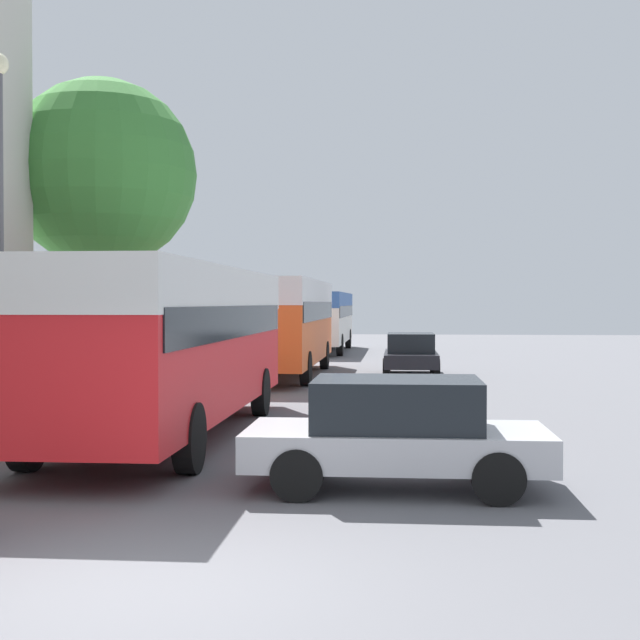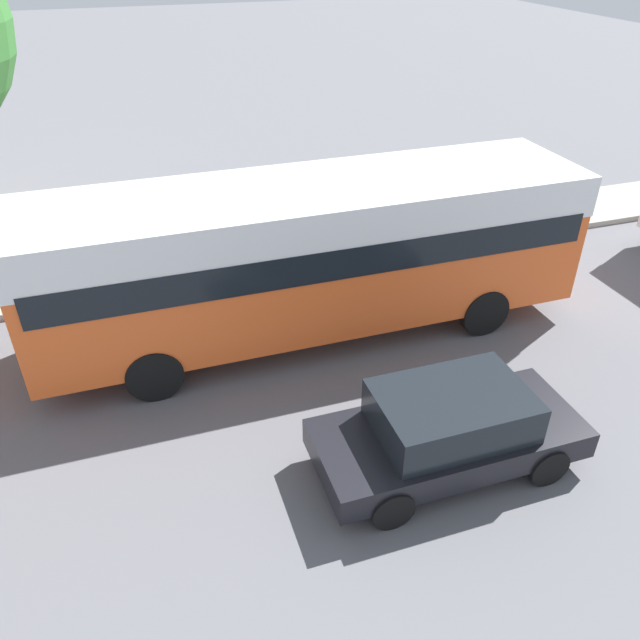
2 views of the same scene
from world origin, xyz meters
name	(u,v)px [view 1 (image 1 of 2)]	position (x,y,z in m)	size (l,w,h in m)	color
ground_plane	(138,590)	(0.00, 0.00, 0.00)	(120.00, 120.00, 0.00)	slate
bus_lead	(167,328)	(-1.92, 8.20, 1.95)	(2.62, 10.47, 2.99)	red
bus_following	(280,314)	(-1.66, 21.41, 2.01)	(2.63, 10.52, 3.10)	#EA5B23
bus_third_in_line	(321,313)	(-1.60, 35.95, 1.88)	(2.59, 10.90, 2.87)	silver
car_crossing	(411,353)	(2.57, 22.21, 0.73)	(1.79, 4.06, 1.39)	black
car_far_curb	(397,431)	(2.13, 4.25, 0.74)	(3.85, 1.94, 1.41)	#B7B7BC
pedestrian_near_curb	(272,328)	(-4.53, 39.62, 1.03)	(0.41, 0.41, 1.74)	#232838
street_tree	(102,174)	(-5.21, 14.48, 5.59)	(4.70, 4.70, 7.81)	brown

